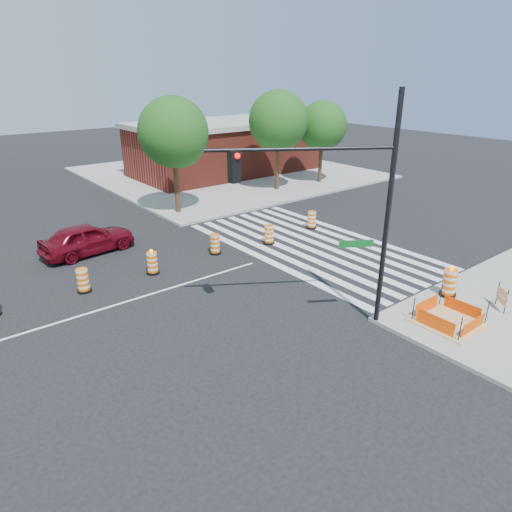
# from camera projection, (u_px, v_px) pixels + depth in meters

# --- Properties ---
(ground) EXTENTS (120.00, 120.00, 0.00)m
(ground) POSITION_uv_depth(u_px,v_px,m) (112.00, 306.00, 17.97)
(ground) COLOR black
(ground) RESTS_ON ground
(sidewalk_ne) EXTENTS (22.00, 22.00, 0.15)m
(sidewalk_ne) POSITION_uv_depth(u_px,v_px,m) (226.00, 172.00, 41.37)
(sidewalk_ne) COLOR gray
(sidewalk_ne) RESTS_ON ground
(crosswalk_east) EXTENTS (6.75, 13.50, 0.01)m
(crosswalk_east) POSITION_uv_depth(u_px,v_px,m) (311.00, 245.00, 24.25)
(crosswalk_east) COLOR silver
(crosswalk_east) RESTS_ON ground
(lane_centerline) EXTENTS (14.00, 0.12, 0.01)m
(lane_centerline) POSITION_uv_depth(u_px,v_px,m) (112.00, 306.00, 17.96)
(lane_centerline) COLOR silver
(lane_centerline) RESTS_ON ground
(excavation_pit) EXTENTS (2.20, 2.20, 0.90)m
(excavation_pit) POSITION_uv_depth(u_px,v_px,m) (448.00, 320.00, 16.50)
(excavation_pit) COLOR tan
(excavation_pit) RESTS_ON ground
(brick_storefront) EXTENTS (16.50, 8.50, 4.60)m
(brick_storefront) POSITION_uv_depth(u_px,v_px,m) (226.00, 147.00, 40.52)
(brick_storefront) COLOR maroon
(brick_storefront) RESTS_ON ground
(red_coupe) EXTENTS (4.78, 2.32, 1.57)m
(red_coupe) POSITION_uv_depth(u_px,v_px,m) (87.00, 239.00, 22.91)
(red_coupe) COLOR #600813
(red_coupe) RESTS_ON ground
(signal_pole_se) EXTENTS (5.20, 3.35, 8.01)m
(signal_pole_se) POSITION_uv_depth(u_px,v_px,m) (340.00, 194.00, 14.75)
(signal_pole_se) COLOR black
(signal_pole_se) RESTS_ON ground
(pit_drum) EXTENTS (0.66, 0.66, 1.30)m
(pit_drum) POSITION_uv_depth(u_px,v_px,m) (449.00, 283.00, 18.28)
(pit_drum) COLOR black
(pit_drum) RESTS_ON ground
(barricade) EXTENTS (0.58, 0.65, 0.98)m
(barricade) POSITION_uv_depth(u_px,v_px,m) (502.00, 296.00, 17.26)
(barricade) COLOR #FF6905
(barricade) RESTS_ON ground
(tree_north_c) EXTENTS (4.30, 4.30, 7.31)m
(tree_north_c) POSITION_uv_depth(u_px,v_px,m) (174.00, 136.00, 27.82)
(tree_north_c) COLOR #382314
(tree_north_c) RESTS_ON ground
(tree_north_d) EXTENTS (4.36, 4.36, 7.42)m
(tree_north_d) POSITION_uv_depth(u_px,v_px,m) (278.00, 124.00, 33.43)
(tree_north_d) COLOR #382314
(tree_north_d) RESTS_ON ground
(tree_north_e) EXTENTS (3.85, 3.85, 6.54)m
(tree_north_e) POSITION_uv_depth(u_px,v_px,m) (322.00, 129.00, 36.05)
(tree_north_e) COLOR #382314
(tree_north_e) RESTS_ON ground
(median_drum_3) EXTENTS (0.60, 0.60, 1.02)m
(median_drum_3) POSITION_uv_depth(u_px,v_px,m) (83.00, 281.00, 18.97)
(median_drum_3) COLOR black
(median_drum_3) RESTS_ON ground
(median_drum_4) EXTENTS (0.60, 0.60, 1.18)m
(median_drum_4) POSITION_uv_depth(u_px,v_px,m) (152.00, 264.00, 20.69)
(median_drum_4) COLOR black
(median_drum_4) RESTS_ON ground
(median_drum_5) EXTENTS (0.60, 0.60, 1.02)m
(median_drum_5) POSITION_uv_depth(u_px,v_px,m) (215.00, 245.00, 22.97)
(median_drum_5) COLOR black
(median_drum_5) RESTS_ON ground
(median_drum_6) EXTENTS (0.60, 0.60, 1.02)m
(median_drum_6) POSITION_uv_depth(u_px,v_px,m) (269.00, 235.00, 24.32)
(median_drum_6) COLOR black
(median_drum_6) RESTS_ON ground
(median_drum_7) EXTENTS (0.60, 0.60, 1.02)m
(median_drum_7) POSITION_uv_depth(u_px,v_px,m) (312.00, 220.00, 26.72)
(median_drum_7) COLOR black
(median_drum_7) RESTS_ON ground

